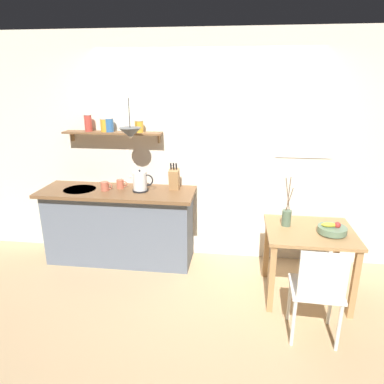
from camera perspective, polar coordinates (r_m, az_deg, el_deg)
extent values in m
plane|color=tan|center=(4.12, 0.96, -13.83)|extent=(14.00, 14.00, 0.00)
cube|color=silver|center=(4.21, 4.79, 6.71)|extent=(6.80, 0.10, 2.70)
cube|color=white|center=(4.17, 18.05, 9.72)|extent=(0.62, 0.01, 0.65)
cube|color=silver|center=(4.17, 18.04, 9.72)|extent=(0.56, 0.01, 0.59)
cube|color=slate|center=(4.39, -11.66, -5.58)|extent=(1.74, 0.52, 0.88)
cube|color=brown|center=(4.22, -12.13, 0.03)|extent=(1.83, 0.63, 0.04)
cylinder|color=#B7BABF|center=(4.36, -17.83, 0.37)|extent=(0.38, 0.38, 0.01)
cube|color=brown|center=(4.26, -12.86, 9.40)|extent=(1.18, 0.18, 0.02)
cube|color=#99754C|center=(4.56, -18.92, 8.64)|extent=(0.02, 0.06, 0.12)
cube|color=#99754C|center=(4.20, -5.41, 8.79)|extent=(0.02, 0.06, 0.12)
cylinder|color=#BC4238|center=(4.36, -16.57, 10.69)|extent=(0.09, 0.09, 0.19)
cylinder|color=silver|center=(4.35, -16.69, 11.99)|extent=(0.09, 0.09, 0.01)
cylinder|color=beige|center=(4.28, -14.02, 10.47)|extent=(0.08, 0.08, 0.14)
cylinder|color=silver|center=(4.27, -14.10, 11.48)|extent=(0.09, 0.09, 0.01)
cylinder|color=gold|center=(4.28, -13.98, 10.50)|extent=(0.11, 0.11, 0.15)
cylinder|color=silver|center=(4.27, -14.06, 11.54)|extent=(0.11, 0.11, 0.01)
cylinder|color=#3366A3|center=(4.26, -13.35, 10.55)|extent=(0.10, 0.10, 0.15)
cylinder|color=silver|center=(4.25, -13.43, 11.63)|extent=(0.11, 0.11, 0.01)
cylinder|color=gold|center=(4.15, -8.63, 10.49)|extent=(0.10, 0.10, 0.13)
cylinder|color=silver|center=(4.14, -8.67, 11.47)|extent=(0.10, 0.10, 0.01)
cube|color=tan|center=(3.68, 18.70, -6.12)|extent=(0.85, 0.74, 0.03)
cube|color=tan|center=(3.51, 12.85, -13.65)|extent=(0.06, 0.06, 0.71)
cube|color=tan|center=(3.67, 24.96, -13.53)|extent=(0.06, 0.06, 0.71)
cube|color=tan|center=(4.07, 12.08, -8.91)|extent=(0.06, 0.06, 0.71)
cube|color=tan|center=(4.21, 22.48, -9.03)|extent=(0.06, 0.06, 0.71)
cube|color=white|center=(3.27, 19.52, -14.63)|extent=(0.44, 0.41, 0.03)
cube|color=white|center=(3.00, 20.56, -12.88)|extent=(0.37, 0.04, 0.42)
cylinder|color=white|center=(3.58, 21.64, -16.43)|extent=(0.03, 0.03, 0.45)
cylinder|color=white|center=(3.51, 15.60, -16.42)|extent=(0.03, 0.03, 0.45)
cylinder|color=white|center=(3.31, 22.84, -19.70)|extent=(0.03, 0.03, 0.45)
cylinder|color=white|center=(3.24, 16.20, -19.78)|extent=(0.03, 0.03, 0.45)
cylinder|color=slate|center=(3.67, 21.82, -6.24)|extent=(0.12, 0.12, 0.01)
cylinder|color=slate|center=(3.65, 21.89, -5.72)|extent=(0.27, 0.27, 0.06)
ellipsoid|color=yellow|center=(3.62, 21.46, -4.99)|extent=(0.15, 0.07, 0.04)
sphere|color=red|center=(3.64, 22.62, -4.98)|extent=(0.06, 0.06, 0.06)
cylinder|color=#567056|center=(3.68, 15.15, -4.12)|extent=(0.09, 0.09, 0.16)
cylinder|color=brown|center=(3.60, 15.33, -0.32)|extent=(0.07, 0.03, 0.34)
cylinder|color=brown|center=(3.60, 15.51, -0.30)|extent=(0.02, 0.04, 0.35)
cylinder|color=brown|center=(3.61, 15.60, -1.18)|extent=(0.06, 0.01, 0.24)
cylinder|color=black|center=(4.13, -8.41, 0.28)|extent=(0.18, 0.18, 0.02)
cylinder|color=white|center=(4.09, -8.48, 1.83)|extent=(0.16, 0.16, 0.22)
sphere|color=black|center=(4.06, -8.56, 3.46)|extent=(0.02, 0.02, 0.02)
cone|color=white|center=(4.11, -9.83, 2.45)|extent=(0.04, 0.04, 0.04)
torus|color=black|center=(4.07, -7.27, 1.94)|extent=(0.14, 0.02, 0.14)
cube|color=tan|center=(4.11, -2.92, 2.11)|extent=(0.11, 0.16, 0.26)
cylinder|color=black|center=(4.04, -3.46, 4.24)|extent=(0.02, 0.03, 0.08)
cylinder|color=black|center=(4.04, -3.02, 4.22)|extent=(0.02, 0.03, 0.08)
cylinder|color=black|center=(4.03, -2.58, 4.21)|extent=(0.02, 0.03, 0.08)
cylinder|color=#C6664C|center=(4.22, -14.03, 0.94)|extent=(0.09, 0.09, 0.11)
torus|color=#C6664C|center=(4.20, -13.33, 0.94)|extent=(0.07, 0.01, 0.07)
cylinder|color=#C6664C|center=(4.26, -11.62, 1.30)|extent=(0.09, 0.09, 0.11)
torus|color=#C6664C|center=(4.25, -10.97, 1.31)|extent=(0.07, 0.01, 0.07)
cylinder|color=black|center=(3.87, -10.21, 12.57)|extent=(0.01, 0.01, 0.31)
cone|color=#4C5156|center=(3.90, -10.03, 9.47)|extent=(0.25, 0.25, 0.11)
sphere|color=white|center=(3.91, -10.00, 8.95)|extent=(0.04, 0.04, 0.04)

